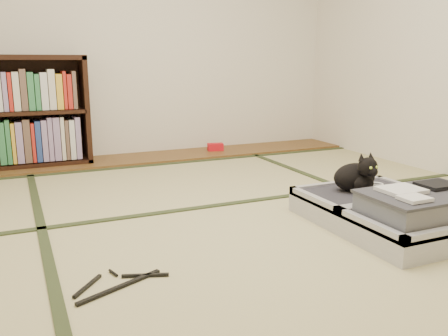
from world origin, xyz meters
name	(u,v)px	position (x,y,z in m)	size (l,w,h in m)	color
floor	(242,226)	(0.00, 0.00, 0.00)	(4.50, 4.50, 0.00)	tan
wood_strip	(146,158)	(0.00, 2.00, 0.01)	(4.00, 0.50, 0.02)	brown
red_item	(215,147)	(0.71, 2.03, 0.06)	(0.15, 0.09, 0.07)	red
tatami_borders	(208,202)	(0.00, 0.49, 0.00)	(4.00, 4.50, 0.01)	#2D381E
suitcase	(395,211)	(0.73, -0.36, 0.10)	(0.69, 0.92, 0.27)	#B2B3B7
cat	(357,176)	(0.71, -0.07, 0.23)	(0.31, 0.31, 0.25)	black
cable_coil	(376,185)	(0.89, -0.03, 0.14)	(0.10, 0.10, 0.02)	white
hanger	(119,283)	(-0.76, -0.42, 0.01)	(0.40, 0.26, 0.01)	black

